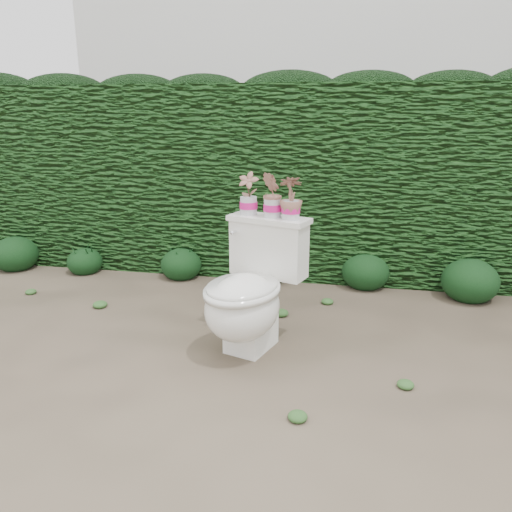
% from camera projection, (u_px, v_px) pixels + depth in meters
% --- Properties ---
extents(ground, '(60.00, 60.00, 0.00)m').
position_uv_depth(ground, '(243.00, 336.00, 3.21)').
color(ground, '#746450').
rests_on(ground, ground).
extents(hedge, '(8.00, 1.00, 1.60)m').
position_uv_depth(hedge, '(281.00, 179.00, 4.49)').
color(hedge, '#25591D').
rests_on(hedge, ground).
extents(house_wall, '(8.00, 3.50, 4.00)m').
position_uv_depth(house_wall, '(358.00, 72.00, 8.18)').
color(house_wall, silver).
rests_on(house_wall, ground).
extents(toilet, '(0.64, 0.78, 0.78)m').
position_uv_depth(toilet, '(249.00, 294.00, 2.94)').
color(toilet, white).
rests_on(toilet, ground).
extents(potted_plant_left, '(0.14, 0.11, 0.25)m').
position_uv_depth(potted_plant_left, '(248.00, 194.00, 3.05)').
color(potted_plant_left, '#377123').
rests_on(potted_plant_left, toilet).
extents(potted_plant_center, '(0.15, 0.17, 0.26)m').
position_uv_depth(potted_plant_center, '(273.00, 196.00, 2.97)').
color(potted_plant_center, '#377123').
rests_on(potted_plant_center, toilet).
extents(potted_plant_right, '(0.16, 0.16, 0.24)m').
position_uv_depth(potted_plant_right, '(291.00, 199.00, 2.92)').
color(potted_plant_right, '#377123').
rests_on(potted_plant_right, toilet).
extents(liriope_clump_0, '(0.41, 0.41, 0.33)m').
position_uv_depth(liriope_clump_0, '(15.00, 251.00, 4.54)').
color(liriope_clump_0, '#143B15').
rests_on(liriope_clump_0, ground).
extents(liriope_clump_1, '(0.31, 0.31, 0.25)m').
position_uv_depth(liriope_clump_1, '(84.00, 259.00, 4.44)').
color(liriope_clump_1, '#143B15').
rests_on(liriope_clump_1, ground).
extents(liriope_clump_2, '(0.35, 0.35, 0.28)m').
position_uv_depth(liriope_clump_2, '(181.00, 261.00, 4.30)').
color(liriope_clump_2, '#143B15').
rests_on(liriope_clump_2, ground).
extents(liriope_clump_3, '(0.33, 0.33, 0.26)m').
position_uv_depth(liriope_clump_3, '(267.00, 267.00, 4.19)').
color(liriope_clump_3, '#143B15').
rests_on(liriope_clump_3, ground).
extents(liriope_clump_4, '(0.39, 0.39, 0.31)m').
position_uv_depth(liriope_clump_4, '(366.00, 268.00, 4.07)').
color(liriope_clump_4, '#143B15').
rests_on(liriope_clump_4, ground).
extents(liriope_clump_5, '(0.43, 0.43, 0.34)m').
position_uv_depth(liriope_clump_5, '(470.00, 278.00, 3.80)').
color(liriope_clump_5, '#143B15').
rests_on(liriope_clump_5, ground).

